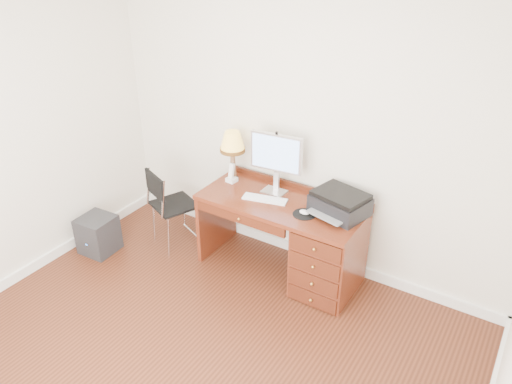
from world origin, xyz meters
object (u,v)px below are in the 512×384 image
Objects in this scene: phone at (232,176)px; chair at (170,202)px; desk at (312,244)px; monitor at (276,156)px; equipment_box at (98,234)px; printer at (340,203)px; leg_lamp at (232,145)px.

chair is at bearing -142.92° from phone.
monitor is (-0.47, 0.14, 0.69)m from desk.
phone reaches higher than equipment_box.
printer is 1.17m from leg_lamp.
desk is at bearing 15.82° from equipment_box.
chair is (-1.47, -0.22, 0.10)m from desk.
desk is 3.94× the size of equipment_box.
phone is at bearing -69.68° from leg_lamp.
phone reaches higher than desk.
monitor is 2.00m from equipment_box.
equipment_box is (-1.09, -0.84, -0.92)m from leg_lamp.
monitor reaches higher than equipment_box.
leg_lamp is 0.31m from phone.
phone is (-0.92, 0.08, 0.39)m from desk.
desk is 0.48m from printer.
chair is (-0.54, -0.31, -0.30)m from phone.
printer is at bearing -10.34° from monitor.
equipment_box is (-1.11, -0.78, -0.62)m from phone.
monitor is at bearing 0.51° from leg_lamp.
chair is (-0.52, -0.36, -0.60)m from leg_lamp.
leg_lamp is at bearing 57.10° from chair.
leg_lamp is 1.29× the size of equipment_box.
chair is (-1.66, -0.31, -0.34)m from printer.
monitor is at bearing 15.07° from phone.
equipment_box is (-0.56, -0.48, -0.32)m from chair.
leg_lamp is (-0.94, 0.14, 0.70)m from desk.
desk is at bearing -141.14° from printer.
phone is at bearing 174.76° from desk.
printer is at bearing 25.14° from desk.
leg_lamp is at bearing 174.62° from monitor.
monitor reaches higher than leg_lamp.
monitor reaches higher than phone.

